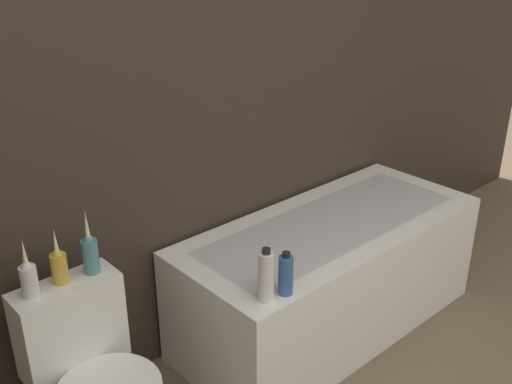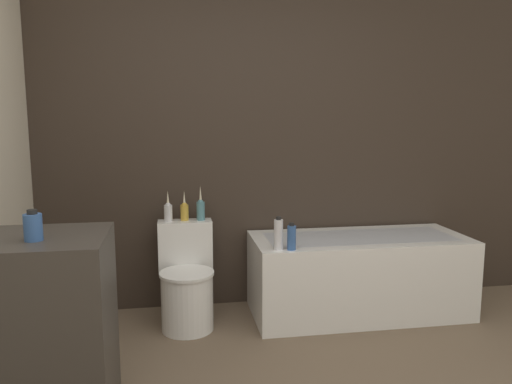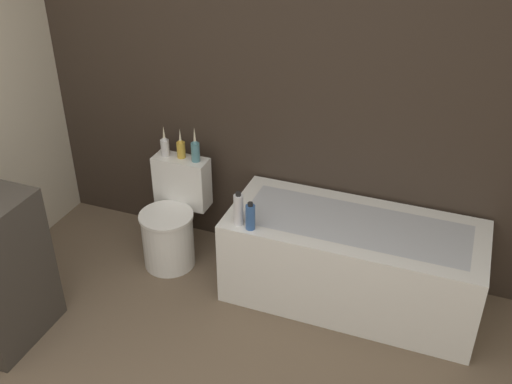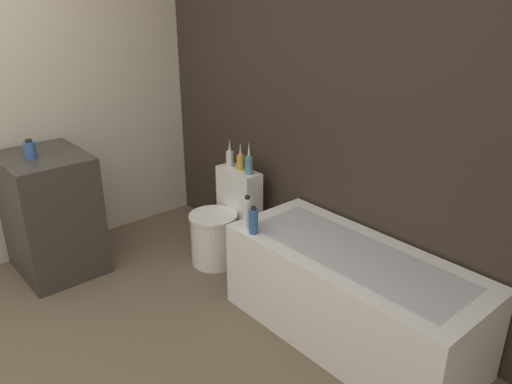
% 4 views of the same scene
% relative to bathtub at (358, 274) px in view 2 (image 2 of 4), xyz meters
% --- Properties ---
extents(wall_back_tiled, '(6.40, 0.06, 2.60)m').
position_rel_bathtub_xyz_m(wall_back_tiled, '(-0.75, 0.38, 1.01)').
color(wall_back_tiled, '#332821').
rests_on(wall_back_tiled, ground_plane).
extents(bathtub, '(1.55, 0.66, 0.57)m').
position_rel_bathtub_xyz_m(bathtub, '(0.00, 0.00, 0.00)').
color(bathtub, white).
rests_on(bathtub, ground).
extents(toilet, '(0.38, 0.51, 0.70)m').
position_rel_bathtub_xyz_m(toilet, '(-1.24, -0.02, 0.01)').
color(toilet, white).
rests_on(toilet, ground).
extents(vanity_counter, '(0.66, 0.55, 0.90)m').
position_rel_bathtub_xyz_m(vanity_counter, '(-1.95, -1.03, 0.16)').
color(vanity_counter, '#38332D').
rests_on(vanity_counter, ground).
extents(soap_bottle_glass, '(0.08, 0.08, 0.14)m').
position_rel_bathtub_xyz_m(soap_bottle_glass, '(-1.92, -1.10, 0.67)').
color(soap_bottle_glass, '#335999').
rests_on(soap_bottle_glass, vanity_counter).
extents(vase_gold, '(0.06, 0.06, 0.22)m').
position_rel_bathtub_xyz_m(vase_gold, '(-1.36, 0.17, 0.48)').
color(vase_gold, silver).
rests_on(vase_gold, toilet).
extents(vase_silver, '(0.06, 0.06, 0.21)m').
position_rel_bathtub_xyz_m(vase_silver, '(-1.24, 0.18, 0.48)').
color(vase_silver, gold).
rests_on(vase_silver, toilet).
extents(vase_bronze, '(0.06, 0.06, 0.25)m').
position_rel_bathtub_xyz_m(vase_bronze, '(-1.13, 0.17, 0.49)').
color(vase_bronze, teal).
rests_on(vase_bronze, toilet).
extents(shampoo_bottle_tall, '(0.06, 0.06, 0.22)m').
position_rel_bathtub_xyz_m(shampoo_bottle_tall, '(-0.65, -0.25, 0.38)').
color(shampoo_bottle_tall, silver).
rests_on(shampoo_bottle_tall, bathtub).
extents(shampoo_bottle_short, '(0.06, 0.06, 0.18)m').
position_rel_bathtub_xyz_m(shampoo_bottle_short, '(-0.57, -0.27, 0.36)').
color(shampoo_bottle_short, '#335999').
rests_on(shampoo_bottle_short, bathtub).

